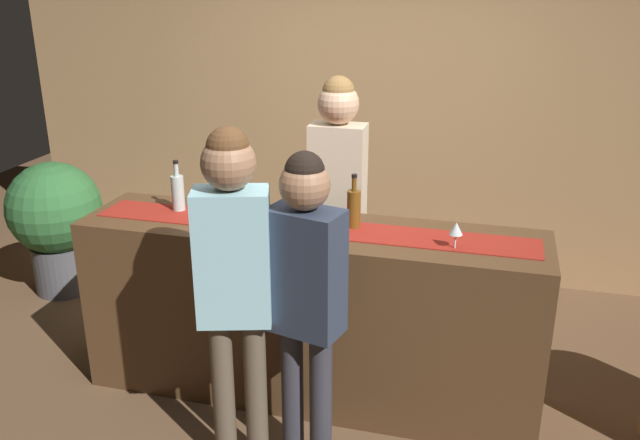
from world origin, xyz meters
The scene contains 13 objects.
ground_plane centered at (0.00, 0.00, 0.00)m, with size 10.00×10.00×0.00m, color brown.
back_wall centered at (0.00, 1.90, 1.45)m, with size 6.00×0.12×2.90m, color tan.
bar_counter centered at (0.00, 0.00, 0.52)m, with size 2.58×0.60×1.04m, color #543821.
counter_runner_cloth centered at (0.00, 0.00, 1.04)m, with size 2.45×0.28×0.01m, color maroon.
wine_bottle_green centered at (0.04, -0.05, 1.15)m, with size 0.07×0.07×0.30m.
wine_bottle_clear centered at (-0.81, 0.07, 1.15)m, with size 0.07×0.07×0.30m.
wine_bottle_amber centered at (0.23, 0.06, 1.15)m, with size 0.07×0.07×0.30m.
wine_glass_near_customer centered at (-0.25, -0.07, 1.15)m, with size 0.07×0.07×0.14m.
wine_glass_mid_counter centered at (0.79, -0.10, 1.15)m, with size 0.07×0.07×0.14m.
bartender centered at (0.02, 0.58, 1.11)m, with size 0.34×0.25×1.78m.
customer_sipping centered at (0.16, -0.60, 1.00)m, with size 0.38×0.28×1.63m.
customer_browsing centered at (-0.16, -0.68, 1.08)m, with size 0.38×0.29×1.74m.
potted_plant_tall centered at (-2.24, 0.80, 0.59)m, with size 0.70×0.70×1.03m.
Camera 1 is at (0.94, -3.26, 2.34)m, focal length 37.48 mm.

